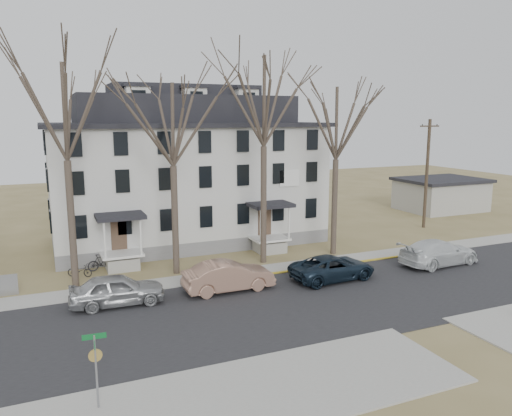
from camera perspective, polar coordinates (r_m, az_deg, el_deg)
name	(u,v)px	position (r m, az deg, el deg)	size (l,w,h in m)	color
ground	(326,317)	(25.32, 8.03, -12.23)	(120.00, 120.00, 0.00)	olive
main_road	(306,303)	(26.92, 5.79, -10.78)	(120.00, 10.00, 0.04)	#27272A
far_sidewalk	(261,271)	(31.99, 0.53, -7.25)	(120.00, 2.00, 0.08)	#A09F97
near_sidewalk_left	(200,408)	(18.28, -6.47, -21.72)	(20.00, 5.00, 0.08)	#A09F97
yellow_curb	(335,266)	(33.49, 9.06, -6.57)	(14.00, 0.25, 0.06)	gold
boarding_house	(186,173)	(39.45, -8.00, 4.01)	(20.80, 12.36, 12.05)	slate
distant_building	(441,194)	(55.88, 20.35, 1.49)	(8.50, 6.50, 3.35)	#A09F97
tree_far_left	(64,105)	(29.72, -21.14, 10.96)	(8.40, 8.40, 13.72)	#473B31
tree_mid_left	(172,118)	(30.57, -9.58, 10.07)	(7.80, 7.80, 12.74)	#473B31
tree_center	(264,95)	(32.56, 0.90, 12.84)	(9.00, 9.00, 14.70)	#473B31
tree_mid_right	(337,118)	(35.14, 9.24, 10.11)	(7.80, 7.80, 12.74)	#473B31
utility_pole_far	(427,172)	(46.05, 18.94, 3.86)	(2.00, 0.28, 9.50)	#3D3023
car_silver	(117,290)	(27.19, -15.58, -9.06)	(1.94, 4.82, 1.64)	#AAACAD
car_tan	(228,277)	(28.30, -3.16, -7.85)	(1.79, 5.12, 1.69)	#9B725D
car_navy	(333,268)	(30.51, 8.76, -6.82)	(2.44, 5.29, 1.47)	#152330
car_white	(439,253)	(35.22, 20.16, -4.84)	(2.33, 5.73, 1.66)	silver
bicycle_left	(80,271)	(32.56, -19.50, -6.81)	(0.53, 1.52, 0.80)	black
bicycle_right	(102,263)	(33.43, -17.20, -5.99)	(0.51, 1.79, 1.08)	black
street_sign	(96,360)	(18.00, -17.86, -16.22)	(0.77, 0.77, 2.71)	gray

